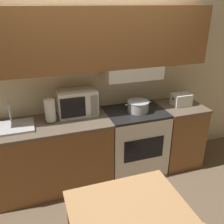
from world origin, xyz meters
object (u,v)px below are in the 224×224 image
(cooking_pot, at_px, (138,106))
(sink_basin, at_px, (11,127))
(dining_table, at_px, (130,223))
(paper_towel_roll, at_px, (50,111))
(stove_range, at_px, (134,141))
(microwave, at_px, (77,103))
(toaster, at_px, (181,99))

(cooking_pot, bearing_deg, sink_basin, 179.46)
(dining_table, bearing_deg, paper_towel_roll, 105.98)
(stove_range, bearing_deg, sink_basin, -180.00)
(microwave, xyz_separation_m, sink_basin, (-0.78, -0.14, -0.14))
(cooking_pot, relative_size, paper_towel_roll, 1.33)
(toaster, bearing_deg, cooking_pot, -179.25)
(paper_towel_roll, bearing_deg, stove_range, -2.40)
(stove_range, bearing_deg, microwave, 169.14)
(microwave, relative_size, paper_towel_roll, 1.76)
(cooking_pot, xyz_separation_m, dining_table, (-0.67, -1.39, -0.34))
(stove_range, relative_size, microwave, 1.87)
(cooking_pot, height_order, dining_table, cooking_pot)
(microwave, relative_size, toaster, 1.86)
(toaster, distance_m, dining_table, 1.95)
(toaster, relative_size, sink_basin, 0.52)
(stove_range, xyz_separation_m, toaster, (0.66, -0.01, 0.52))
(stove_range, height_order, paper_towel_roll, paper_towel_roll)
(stove_range, xyz_separation_m, sink_basin, (-1.50, -0.00, 0.46))
(paper_towel_roll, bearing_deg, cooking_pot, -3.09)
(toaster, bearing_deg, dining_table, -133.16)
(microwave, distance_m, dining_table, 1.60)
(stove_range, distance_m, toaster, 0.85)
(toaster, xyz_separation_m, paper_towel_roll, (-1.73, 0.05, 0.05))
(stove_range, height_order, microwave, microwave)
(microwave, bearing_deg, stove_range, -10.86)
(paper_towel_roll, xyz_separation_m, dining_table, (0.42, -1.45, -0.39))
(toaster, xyz_separation_m, dining_table, (-1.31, -1.40, -0.34))
(toaster, relative_size, paper_towel_roll, 0.95)
(cooking_pot, xyz_separation_m, toaster, (0.64, 0.01, 0.01))
(microwave, bearing_deg, cooking_pot, -11.52)
(cooking_pot, xyz_separation_m, sink_basin, (-1.53, 0.01, -0.06))
(cooking_pot, height_order, paper_towel_roll, paper_towel_roll)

